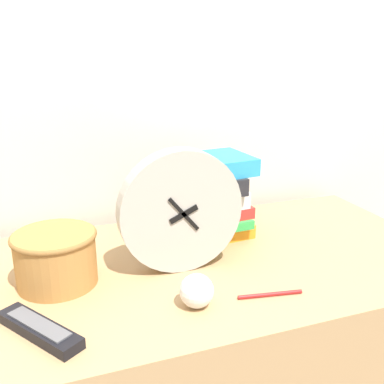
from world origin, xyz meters
TOP-DOWN VIEW (x-y plane):
  - wall_back at (0.00, 0.66)m, footprint 6.00×0.04m
  - desk_clock at (0.02, 0.28)m, footprint 0.27×0.05m
  - book_stack at (0.12, 0.42)m, footprint 0.26×0.18m
  - basket at (-0.24, 0.31)m, footprint 0.17×0.17m
  - tv_remote at (-0.28, 0.13)m, footprint 0.14×0.18m
  - crumpled_paper_ball at (0.00, 0.13)m, footprint 0.07×0.07m
  - pen at (0.15, 0.11)m, footprint 0.13×0.03m

SIDE VIEW (x-z plane):
  - pen at x=0.15m, z-range 0.77..0.78m
  - tv_remote at x=-0.28m, z-range 0.77..0.80m
  - crumpled_paper_ball at x=0.00m, z-range 0.77..0.84m
  - basket at x=-0.24m, z-range 0.78..0.89m
  - book_stack at x=0.12m, z-range 0.77..0.98m
  - desk_clock at x=0.02m, z-range 0.77..1.04m
  - wall_back at x=0.00m, z-range 0.00..2.40m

